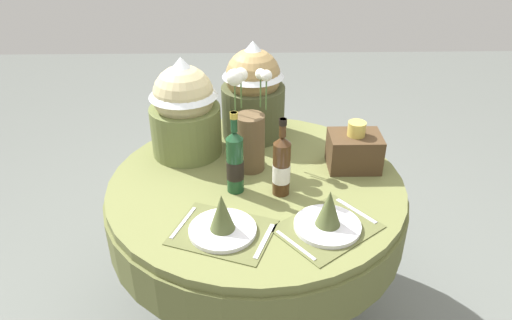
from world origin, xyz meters
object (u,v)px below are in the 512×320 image
gift_tub_back_left (184,104)px  woven_basket_side_right (354,150)px  place_setting_right (328,218)px  wine_bottle_left (235,162)px  dining_table (256,209)px  flower_vase (249,132)px  place_setting_left (222,222)px  gift_tub_back_centre (253,87)px  wine_bottle_centre (282,166)px

gift_tub_back_left → woven_basket_side_right: size_ratio=2.04×
place_setting_right → woven_basket_side_right: bearing=67.8°
wine_bottle_left → dining_table: bearing=39.7°
place_setting_right → wine_bottle_left: 0.42m
flower_vase → gift_tub_back_left: size_ratio=0.99×
flower_vase → wine_bottle_left: size_ratio=1.28×
place_setting_left → gift_tub_back_centre: bearing=80.9°
dining_table → gift_tub_back_left: 0.55m
place_setting_right → flower_vase: bearing=122.6°
wine_bottle_centre → gift_tub_back_centre: gift_tub_back_centre is taller
flower_vase → wine_bottle_centre: (0.12, -0.20, -0.04)m
flower_vase → gift_tub_back_left: (-0.28, 0.14, 0.07)m
place_setting_left → wine_bottle_centre: 0.34m
dining_table → wine_bottle_centre: wine_bottle_centre is taller
wine_bottle_left → gift_tub_back_left: gift_tub_back_left is taller
place_setting_right → gift_tub_back_left: (-0.55, 0.57, 0.19)m
place_setting_right → wine_bottle_centre: size_ratio=1.32×
wine_bottle_left → place_setting_right: bearing=-37.1°
woven_basket_side_right → place_setting_left: bearing=-141.2°
place_setting_right → gift_tub_back_left: bearing=134.1°
wine_bottle_left → gift_tub_back_centre: gift_tub_back_centre is taller
place_setting_right → woven_basket_side_right: woven_basket_side_right is taller
place_setting_right → gift_tub_back_centre: size_ratio=0.93×
wine_bottle_left → gift_tub_back_centre: bearing=80.8°
dining_table → place_setting_left: place_setting_left is taller
gift_tub_back_centre → woven_basket_side_right: size_ratio=2.12×
place_setting_right → wine_bottle_centre: 0.29m
dining_table → place_setting_left: size_ratio=3.04×
dining_table → wine_bottle_left: bearing=-140.3°
place_setting_left → place_setting_right: 0.37m
dining_table → wine_bottle_left: (-0.08, -0.07, 0.28)m
place_setting_left → gift_tub_back_left: bearing=107.1°
place_setting_left → woven_basket_side_right: bearing=38.8°
wine_bottle_left → wine_bottle_centre: 0.18m
place_setting_right → flower_vase: 0.52m
wine_bottle_centre → gift_tub_back_left: size_ratio=0.73×
woven_basket_side_right → gift_tub_back_centre: bearing=143.7°
dining_table → gift_tub_back_left: size_ratio=2.78×
wine_bottle_left → gift_tub_back_centre: (0.08, 0.48, 0.11)m
flower_vase → wine_bottle_centre: size_ratio=1.35×
dining_table → place_setting_left: bearing=-110.5°
gift_tub_back_left → woven_basket_side_right: bearing=-11.6°
woven_basket_side_right → wine_bottle_centre: bearing=-149.1°
place_setting_left → place_setting_right: (0.37, 0.02, 0.00)m
dining_table → gift_tub_back_left: gift_tub_back_left is taller
wine_bottle_centre → woven_basket_side_right: 0.38m
gift_tub_back_centre → woven_basket_side_right: (0.43, -0.31, -0.16)m
flower_vase → dining_table: bearing=-76.4°
flower_vase → woven_basket_side_right: bearing=-0.7°
place_setting_right → woven_basket_side_right: size_ratio=1.96×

